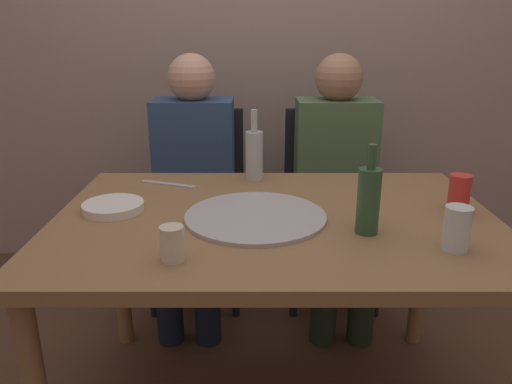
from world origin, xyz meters
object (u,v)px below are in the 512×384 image
plate_stack (114,207)px  table_knife (169,184)px  soda_can (460,194)px  tumbler_near (173,243)px  wine_bottle (255,154)px  dining_table (275,240)px  guest_in_sweater (193,176)px  tumbler_far (457,228)px  chair_right (331,192)px  beer_bottle (369,199)px  chair_left (198,192)px  guest_in_beanie (338,176)px  pizza_tray (256,216)px

plate_stack → table_knife: bearing=64.2°
soda_can → tumbler_near: bearing=-158.5°
wine_bottle → plate_stack: (-0.44, -0.33, -0.09)m
dining_table → table_knife: bearing=141.1°
table_knife → guest_in_sweater: size_ratio=0.19×
dining_table → tumbler_far: 0.54m
tumbler_near → chair_right: chair_right is taller
beer_bottle → guest_in_sweater: guest_in_sweater is taller
tumbler_near → table_knife: (-0.11, 0.61, -0.04)m
soda_can → table_knife: (-0.94, 0.28, -0.06)m
tumbler_near → tumbler_far: bearing=4.9°
beer_bottle → tumbler_near: beer_bottle is taller
tumbler_near → soda_can: size_ratio=0.73×
plate_stack → guest_in_sweater: guest_in_sweater is taller
table_knife → chair_left: size_ratio=0.24×
table_knife → chair_right: bearing=59.3°
guest_in_sweater → plate_stack: bearing=76.1°
guest_in_beanie → chair_left: bearing=-13.2°
soda_can → guest_in_beanie: guest_in_beanie is taller
pizza_tray → chair_left: bearing=107.7°
pizza_tray → tumbler_far: tumbler_far is taller
pizza_tray → chair_right: size_ratio=0.48×
wine_bottle → beer_bottle: size_ratio=1.04×
guest_in_beanie → wine_bottle: bearing=42.3°
guest_in_sweater → dining_table: bearing=115.8°
beer_bottle → chair_right: bearing=86.9°
pizza_tray → chair_right: chair_right is taller
guest_in_sweater → guest_in_beanie: same height
plate_stack → guest_in_beanie: guest_in_beanie is taller
pizza_tray → guest_in_beanie: 0.82m
beer_bottle → guest_in_beanie: size_ratio=0.22×
tumbler_near → chair_left: (-0.08, 1.16, -0.26)m
table_knife → guest_in_beanie: 0.80m
plate_stack → chair_right: size_ratio=0.21×
guest_in_beanie → table_knife: bearing=30.5°
dining_table → guest_in_beanie: 0.77m
beer_bottle → tumbler_near: (-0.52, -0.17, -0.05)m
dining_table → guest_in_beanie: guest_in_beanie is taller
wine_bottle → chair_left: wine_bottle is taller
soda_can → chair_right: size_ratio=0.14×
pizza_tray → tumbler_far: 0.56m
soda_can → pizza_tray: bearing=-175.6°
tumbler_far → soda_can: size_ratio=0.96×
soda_can → table_knife: bearing=163.5°
tumbler_near → guest_in_beanie: 1.17m
tumbler_far → plate_stack: (-0.97, 0.28, -0.05)m
dining_table → soda_can: 0.58m
chair_right → table_knife: bearing=39.0°
table_knife → chair_right: (0.68, 0.55, -0.22)m
tumbler_near → pizza_tray: bearing=53.8°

